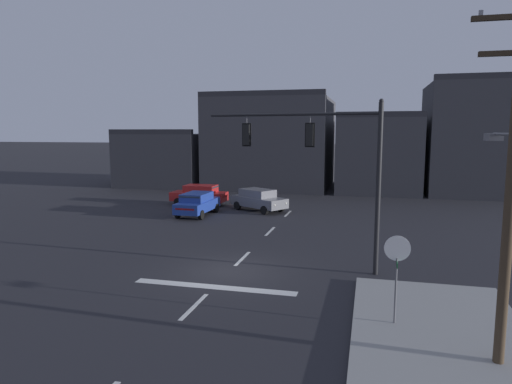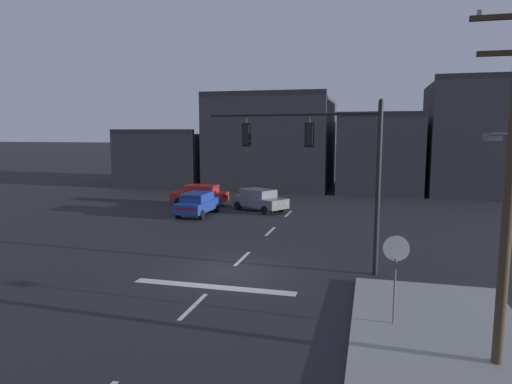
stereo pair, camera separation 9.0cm
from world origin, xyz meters
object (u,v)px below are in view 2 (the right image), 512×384
Objects in this scene: stop_sign at (396,259)px; car_lot_farside at (198,203)px; car_lot_nearside at (200,194)px; signal_mast_near_side at (326,156)px; car_lot_middle at (259,199)px; utility_pole at (509,172)px.

car_lot_farside is (-12.55, 15.91, -1.29)m from stop_sign.
car_lot_nearside is 4.56m from car_lot_farside.
signal_mast_near_side is 6.61m from stop_sign.
stop_sign is 0.60× the size of car_lot_middle.
car_lot_farside is at bearing 130.37° from utility_pole.
stop_sign reaches higher than car_lot_nearside.
stop_sign is 0.63× the size of car_lot_nearside.
signal_mast_near_side is at bearing -65.05° from car_lot_middle.
car_lot_middle is (-8.82, 18.75, -1.29)m from stop_sign.
utility_pole is (5.02, -7.11, 0.07)m from signal_mast_near_side.
car_lot_farside is (-9.93, 10.47, -3.99)m from signal_mast_near_side.
signal_mast_near_side reaches higher than car_lot_middle.
utility_pole is (11.22, -20.43, 4.06)m from car_lot_middle.
car_lot_nearside is at bearing 126.93° from utility_pole.
car_lot_farside is at bearing -70.74° from car_lot_nearside.
signal_mast_near_side is 1.60× the size of car_lot_middle.
stop_sign is 4.03m from utility_pole.
car_lot_middle is 23.66m from utility_pole.
car_lot_nearside is 0.49× the size of utility_pole.
car_lot_middle is at bearing 114.95° from signal_mast_near_side.
signal_mast_near_side is 15.22m from car_lot_middle.
car_lot_middle is 1.04× the size of car_lot_farside.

